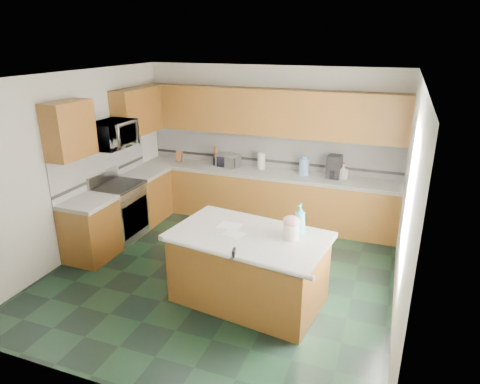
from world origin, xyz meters
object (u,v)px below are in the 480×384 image
at_px(treat_jar, 291,231).
at_px(coffee_maker, 334,167).
at_px(island_top, 249,236).
at_px(soap_bottle_island, 300,219).
at_px(toaster_oven, 228,161).
at_px(knife_block, 179,156).
at_px(island_base, 249,270).

relative_size(treat_jar, coffee_maker, 0.50).
height_order(island_top, soap_bottle_island, soap_bottle_island).
bearing_deg(island_top, coffee_maker, 84.58).
relative_size(island_top, coffee_maker, 4.87).
height_order(treat_jar, toaster_oven, toaster_oven).
relative_size(soap_bottle_island, knife_block, 1.81).
distance_m(soap_bottle_island, toaster_oven, 2.95).
relative_size(island_base, toaster_oven, 4.51).
bearing_deg(toaster_oven, island_base, -44.41).
xyz_separation_m(knife_block, coffee_maker, (2.88, 0.03, 0.09)).
height_order(toaster_oven, coffee_maker, coffee_maker).
bearing_deg(island_base, toaster_oven, 124.77).
bearing_deg(island_top, toaster_oven, 124.77).
distance_m(island_top, coffee_maker, 2.64).
bearing_deg(soap_bottle_island, treat_jar, -95.80).
bearing_deg(island_top, soap_bottle_island, 29.86).
xyz_separation_m(island_top, knife_block, (-2.27, 2.53, 0.13)).
bearing_deg(coffee_maker, toaster_oven, -174.46).
relative_size(treat_jar, toaster_oven, 0.49).
xyz_separation_m(island_base, coffee_maker, (0.61, 2.56, 0.68)).
distance_m(treat_jar, soap_bottle_island, 0.20).
bearing_deg(island_base, island_top, 7.95).
distance_m(island_base, toaster_oven, 2.90).
xyz_separation_m(soap_bottle_island, coffee_maker, (0.05, 2.34, 0.00)).
relative_size(treat_jar, knife_block, 0.92).
distance_m(island_base, island_top, 0.46).
bearing_deg(knife_block, island_top, -61.50).
distance_m(treat_jar, knife_block, 3.72).
distance_m(toaster_oven, coffee_maker, 1.89).
bearing_deg(knife_block, island_base, -61.50).
bearing_deg(soap_bottle_island, knife_block, 154.86).
distance_m(soap_bottle_island, coffee_maker, 2.34).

